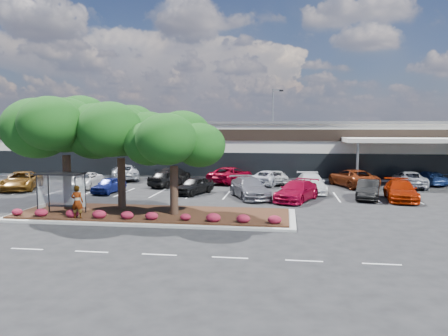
# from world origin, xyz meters

# --- Properties ---
(ground) EXTENTS (160.00, 160.00, 0.00)m
(ground) POSITION_xyz_m (0.00, 0.00, 0.00)
(ground) COLOR black
(ground) RESTS_ON ground
(retail_store) EXTENTS (80.40, 25.20, 6.25)m
(retail_store) POSITION_xyz_m (0.06, 33.91, 3.15)
(retail_store) COLOR silver
(retail_store) RESTS_ON ground
(landscape_island) EXTENTS (18.00, 6.00, 0.26)m
(landscape_island) POSITION_xyz_m (-2.00, 4.00, 0.12)
(landscape_island) COLOR #A5A59F
(landscape_island) RESTS_ON ground
(lane_markings) EXTENTS (33.12, 20.06, 0.01)m
(lane_markings) POSITION_xyz_m (-0.14, 10.42, 0.01)
(lane_markings) COLOR silver
(lane_markings) RESTS_ON ground
(shrub_row) EXTENTS (17.00, 0.80, 0.50)m
(shrub_row) POSITION_xyz_m (-2.00, 1.90, 0.51)
(shrub_row) COLOR maroon
(shrub_row) RESTS_ON landscape_island
(bus_shelter) EXTENTS (2.75, 1.55, 2.59)m
(bus_shelter) POSITION_xyz_m (-7.50, 2.95, 2.31)
(bus_shelter) COLOR black
(bus_shelter) RESTS_ON landscape_island
(island_tree_west) EXTENTS (7.20, 7.20, 7.89)m
(island_tree_west) POSITION_xyz_m (-8.00, 4.50, 4.21)
(island_tree_west) COLOR #133A10
(island_tree_west) RESTS_ON landscape_island
(island_tree_mid) EXTENTS (6.60, 6.60, 7.32)m
(island_tree_mid) POSITION_xyz_m (-4.50, 5.20, 3.92)
(island_tree_mid) COLOR #133A10
(island_tree_mid) RESTS_ON landscape_island
(island_tree_east) EXTENTS (5.80, 5.80, 6.50)m
(island_tree_east) POSITION_xyz_m (-0.50, 3.70, 3.51)
(island_tree_east) COLOR #133A10
(island_tree_east) RESTS_ON landscape_island
(conifer_north_west) EXTENTS (4.40, 4.40, 10.00)m
(conifer_north_west) POSITION_xyz_m (-30.00, 46.00, 5.00)
(conifer_north_west) COLOR #133A10
(conifer_north_west) RESTS_ON ground
(person_waiting) EXTENTS (0.75, 0.52, 1.98)m
(person_waiting) POSITION_xyz_m (-5.92, 1.70, 1.25)
(person_waiting) COLOR #594C47
(person_waiting) RESTS_ON landscape_island
(light_pole) EXTENTS (1.43, 0.52, 9.97)m
(light_pole) POSITION_xyz_m (4.92, 28.01, 4.42)
(light_pole) COLOR #A5A59F
(light_pole) RESTS_ON ground
(car_0) EXTENTS (4.36, 6.38, 1.62)m
(car_0) POSITION_xyz_m (-17.36, 13.75, 0.81)
(car_0) COLOR brown
(car_0) RESTS_ON ground
(car_1) EXTENTS (2.88, 5.33, 1.42)m
(car_1) POSITION_xyz_m (-12.23, 15.60, 0.71)
(car_1) COLOR silver
(car_1) RESTS_ON ground
(car_2) EXTENTS (2.15, 4.11, 1.33)m
(car_2) POSITION_xyz_m (-8.75, 13.08, 0.67)
(car_2) COLOR navy
(car_2) RESTS_ON ground
(car_3) EXTENTS (3.21, 4.58, 1.45)m
(car_3) POSITION_xyz_m (-1.31, 13.44, 0.72)
(car_3) COLOR black
(car_3) RESTS_ON ground
(car_4) EXTENTS (4.21, 6.09, 1.64)m
(car_4) POSITION_xyz_m (3.53, 12.01, 0.82)
(car_4) COLOR slate
(car_4) RESTS_ON ground
(car_5) EXTENTS (4.01, 5.77, 1.55)m
(car_5) POSITION_xyz_m (7.22, 11.17, 0.78)
(car_5) COLOR maroon
(car_5) RESTS_ON ground
(car_6) EXTENTS (2.64, 5.72, 1.62)m
(car_6) POSITION_xyz_m (8.54, 15.72, 0.81)
(car_6) COLOR white
(car_6) RESTS_ON ground
(car_7) EXTENTS (2.59, 4.85, 1.52)m
(car_7) POSITION_xyz_m (12.83, 12.83, 0.76)
(car_7) COLOR black
(car_7) RESTS_ON ground
(car_8) EXTENTS (2.69, 5.52, 1.55)m
(car_8) POSITION_xyz_m (15.22, 12.57, 0.77)
(car_8) COLOR #971D02
(car_8) RESTS_ON ground
(car_9) EXTENTS (4.82, 6.55, 1.65)m
(car_9) POSITION_xyz_m (-10.73, 22.00, 0.83)
(car_9) COLOR #9EA2A9
(car_9) RESTS_ON ground
(car_10) EXTENTS (3.24, 5.07, 1.61)m
(car_10) POSITION_xyz_m (-4.76, 17.61, 0.80)
(car_10) COLOR black
(car_10) RESTS_ON ground
(car_11) EXTENTS (2.89, 5.50, 1.52)m
(car_11) POSITION_xyz_m (-5.16, 21.32, 0.76)
(car_11) COLOR black
(car_11) RESTS_ON ground
(car_12) EXTENTS (4.68, 6.46, 1.63)m
(car_12) POSITION_xyz_m (0.85, 21.07, 0.82)
(car_12) COLOR maroon
(car_12) RESTS_ON ground
(car_13) EXTENTS (2.60, 4.96, 1.33)m
(car_13) POSITION_xyz_m (5.40, 21.06, 0.67)
(car_13) COLOR #B2B2B2
(car_13) RESTS_ON ground
(car_14) EXTENTS (3.94, 5.60, 1.42)m
(car_14) POSITION_xyz_m (4.74, 20.18, 0.71)
(car_14) COLOR silver
(car_14) RESTS_ON ground
(car_15) EXTENTS (4.69, 6.61, 1.67)m
(car_15) POSITION_xyz_m (12.64, 19.91, 0.84)
(car_15) COLOR maroon
(car_15) RESTS_ON ground
(car_16) EXTENTS (2.81, 5.57, 1.51)m
(car_16) POSITION_xyz_m (17.86, 20.28, 0.76)
(car_16) COLOR #ADB0BA
(car_16) RESTS_ON ground
(car_17) EXTENTS (2.84, 5.00, 1.36)m
(car_17) POSITION_xyz_m (20.20, 22.36, 0.68)
(car_17) COLOR navy
(car_17) RESTS_ON ground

